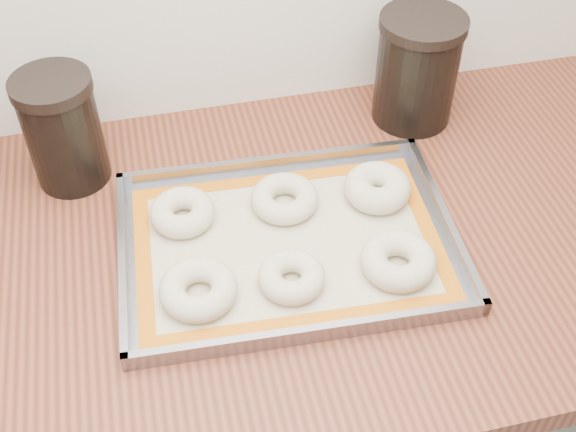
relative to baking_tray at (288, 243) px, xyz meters
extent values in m
cube|color=#626A5D|center=(-0.13, 0.02, -0.48)|extent=(3.00, 0.65, 0.86)
cube|color=brown|center=(-0.13, 0.02, -0.03)|extent=(3.06, 0.68, 0.04)
cube|color=gray|center=(0.00, 0.00, 0.00)|extent=(0.48, 0.35, 0.00)
cube|color=gray|center=(0.01, 0.16, 0.01)|extent=(0.46, 0.03, 0.02)
cube|color=gray|center=(-0.01, -0.16, 0.01)|extent=(0.46, 0.03, 0.02)
cube|color=gray|center=(-0.22, 0.01, 0.01)|extent=(0.03, 0.33, 0.02)
cube|color=gray|center=(0.22, -0.01, 0.01)|extent=(0.03, 0.33, 0.02)
cube|color=#C6B793|center=(0.00, 0.00, 0.00)|extent=(0.43, 0.31, 0.00)
cube|color=#C8630D|center=(0.01, 0.13, 0.00)|extent=(0.42, 0.04, 0.00)
cube|color=#C8630D|center=(-0.01, -0.13, 0.00)|extent=(0.42, 0.04, 0.00)
cube|color=#C8630D|center=(-0.20, 0.01, 0.00)|extent=(0.03, 0.25, 0.00)
cube|color=#C8630D|center=(0.20, -0.01, 0.00)|extent=(0.03, 0.25, 0.00)
torus|color=beige|center=(-0.13, -0.07, 0.01)|extent=(0.12, 0.12, 0.03)
torus|color=beige|center=(-0.01, -0.07, 0.01)|extent=(0.12, 0.12, 0.03)
torus|color=beige|center=(0.13, -0.08, 0.02)|extent=(0.11, 0.11, 0.04)
torus|color=beige|center=(-0.14, 0.08, 0.01)|extent=(0.10, 0.10, 0.03)
torus|color=beige|center=(0.01, 0.07, 0.01)|extent=(0.13, 0.13, 0.03)
torus|color=beige|center=(0.15, 0.06, 0.02)|extent=(0.11, 0.11, 0.04)
cylinder|color=black|center=(-0.28, 0.22, 0.07)|extent=(0.11, 0.11, 0.16)
cylinder|color=black|center=(-0.28, 0.22, 0.16)|extent=(0.11, 0.11, 0.02)
cylinder|color=black|center=(0.27, 0.24, 0.08)|extent=(0.13, 0.13, 0.17)
cylinder|color=black|center=(0.27, 0.24, 0.17)|extent=(0.14, 0.14, 0.02)
camera|label=1|loc=(-0.15, -0.66, 0.74)|focal=45.00mm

